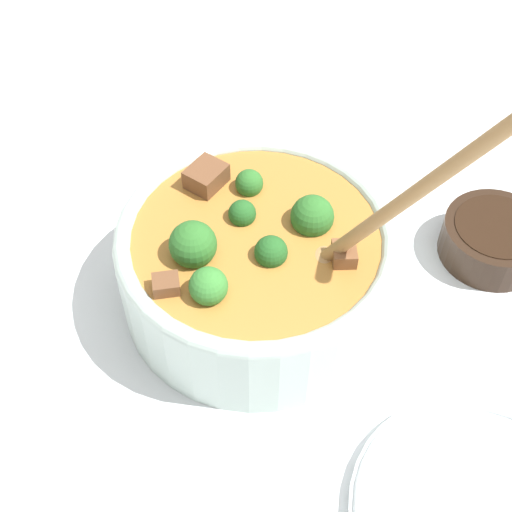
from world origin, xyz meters
TOP-DOWN VIEW (x-y plane):
  - ground_plane at (0.00, 0.00)m, footprint 4.00×4.00m
  - stew_bowl at (-0.00, -0.00)m, footprint 0.25×0.31m
  - condiment_bowl at (0.07, -0.24)m, footprint 0.10×0.10m

SIDE VIEW (x-z plane):
  - ground_plane at x=0.00m, z-range 0.00..0.00m
  - condiment_bowl at x=0.07m, z-range 0.00..0.04m
  - stew_bowl at x=0.00m, z-range -0.09..0.20m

